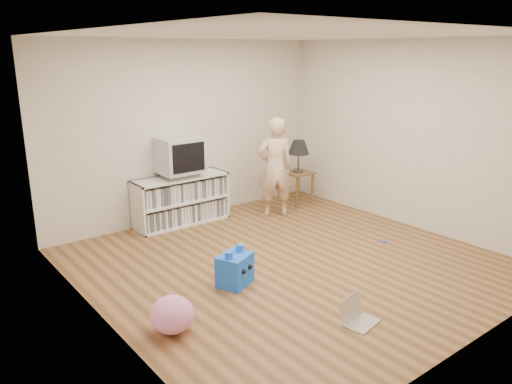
{
  "coord_description": "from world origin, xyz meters",
  "views": [
    {
      "loc": [
        -3.71,
        -4.08,
        2.44
      ],
      "look_at": [
        -0.19,
        0.4,
        0.82
      ],
      "focal_mm": 35.0,
      "sensor_mm": 36.0,
      "label": 1
    }
  ],
  "objects": [
    {
      "name": "walls",
      "position": [
        0.0,
        0.0,
        1.3
      ],
      "size": [
        4.52,
        4.52,
        2.6
      ],
      "color": "silver",
      "rests_on": "ground"
    },
    {
      "name": "side_table",
      "position": [
        1.66,
        1.65,
        0.42
      ],
      "size": [
        0.42,
        0.42,
        0.55
      ],
      "color": "brown",
      "rests_on": "ground"
    },
    {
      "name": "crt_tv",
      "position": [
        -0.3,
        2.02,
        1.02
      ],
      "size": [
        0.6,
        0.53,
        0.5
      ],
      "color": "#B5B5BB",
      "rests_on": "dvd_deck"
    },
    {
      "name": "laptop",
      "position": [
        -0.42,
        -1.4,
        0.06
      ],
      "size": [
        0.38,
        0.33,
        0.23
      ],
      "rotation": [
        0.0,
        0.0,
        0.19
      ],
      "color": "silver",
      "rests_on": "ground"
    },
    {
      "name": "plush_pink",
      "position": [
        -1.85,
        -0.49,
        0.17
      ],
      "size": [
        0.45,
        0.45,
        0.34
      ],
      "primitive_type": "ellipsoid",
      "rotation": [
        0.0,
        0.0,
        0.15
      ],
      "color": "#FF87CB",
      "rests_on": "ground"
    },
    {
      "name": "plush_blue",
      "position": [
        -0.85,
        -0.08,
        0.18
      ],
      "size": [
        0.45,
        0.41,
        0.42
      ],
      "rotation": [
        0.0,
        0.0,
        0.41
      ],
      "color": "#155FFF",
      "rests_on": "ground"
    },
    {
      "name": "playing_cards",
      "position": [
        1.43,
        -0.27,
        0.01
      ],
      "size": [
        0.09,
        0.11,
        0.02
      ],
      "primitive_type": "cube",
      "rotation": [
        0.0,
        0.0,
        -0.37
      ],
      "color": "#4762BF",
      "rests_on": "ground"
    },
    {
      "name": "media_unit",
      "position": [
        -0.3,
        2.04,
        0.35
      ],
      "size": [
        1.4,
        0.45,
        0.7
      ],
      "color": "white",
      "rests_on": "ground"
    },
    {
      "name": "dvd_deck",
      "position": [
        -0.3,
        2.02,
        0.73
      ],
      "size": [
        0.45,
        0.35,
        0.07
      ],
      "primitive_type": "cube",
      "color": "gray",
      "rests_on": "media_unit"
    },
    {
      "name": "person",
      "position": [
        0.99,
        1.44,
        0.75
      ],
      "size": [
        0.65,
        0.56,
        1.51
      ],
      "primitive_type": "imported",
      "rotation": [
        0.0,
        0.0,
        2.71
      ],
      "color": "beige",
      "rests_on": "ground"
    },
    {
      "name": "table_lamp",
      "position": [
        1.66,
        1.65,
        0.94
      ],
      "size": [
        0.34,
        0.34,
        0.52
      ],
      "color": "#333333",
      "rests_on": "side_table"
    },
    {
      "name": "ground",
      "position": [
        0.0,
        0.0,
        0.0
      ],
      "size": [
        4.5,
        4.5,
        0.0
      ],
      "primitive_type": "plane",
      "color": "brown",
      "rests_on": "ground"
    },
    {
      "name": "ceiling",
      "position": [
        0.0,
        0.0,
        2.6
      ],
      "size": [
        4.5,
        4.5,
        0.01
      ],
      "primitive_type": "cube",
      "color": "white",
      "rests_on": "walls"
    }
  ]
}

